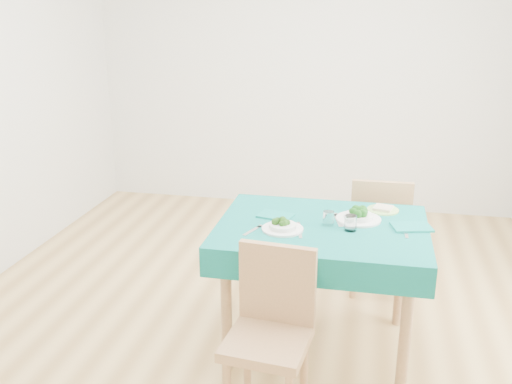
% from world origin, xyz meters
% --- Properties ---
extents(room_shell, '(4.02, 4.52, 2.73)m').
position_xyz_m(room_shell, '(0.00, 0.00, 1.35)').
color(room_shell, '#A88046').
rests_on(room_shell, ground).
extents(table, '(1.14, 0.87, 0.76)m').
position_xyz_m(table, '(0.42, -0.23, 0.38)').
color(table, '#08615B').
rests_on(table, ground).
extents(chair_near, '(0.42, 0.45, 0.93)m').
position_xyz_m(chair_near, '(0.24, -0.92, 0.47)').
color(chair_near, '#9A7048').
rests_on(chair_near, ground).
extents(chair_far, '(0.39, 0.43, 0.97)m').
position_xyz_m(chair_far, '(0.75, 0.54, 0.48)').
color(chair_far, '#9A7048').
rests_on(chair_far, ground).
extents(bowl_near, '(0.23, 0.23, 0.07)m').
position_xyz_m(bowl_near, '(0.22, -0.34, 0.79)').
color(bowl_near, white).
rests_on(bowl_near, table).
extents(bowl_far, '(0.25, 0.25, 0.08)m').
position_xyz_m(bowl_far, '(0.61, -0.11, 0.80)').
color(bowl_far, white).
rests_on(bowl_far, table).
extents(fork_near, '(0.08, 0.16, 0.00)m').
position_xyz_m(fork_near, '(0.06, -0.39, 0.76)').
color(fork_near, silver).
rests_on(fork_near, table).
extents(knife_near, '(0.06, 0.23, 0.00)m').
position_xyz_m(knife_near, '(0.31, -0.33, 0.76)').
color(knife_near, silver).
rests_on(knife_near, table).
extents(fork_far, '(0.07, 0.20, 0.00)m').
position_xyz_m(fork_far, '(0.50, -0.14, 0.76)').
color(fork_far, silver).
rests_on(fork_far, table).
extents(knife_far, '(0.03, 0.23, 0.00)m').
position_xyz_m(knife_far, '(0.87, -0.22, 0.76)').
color(knife_far, silver).
rests_on(knife_far, table).
extents(napkin_near, '(0.22, 0.17, 0.01)m').
position_xyz_m(napkin_near, '(0.14, -0.14, 0.76)').
color(napkin_near, '#0C6B64').
rests_on(napkin_near, table).
extents(napkin_far, '(0.24, 0.19, 0.01)m').
position_xyz_m(napkin_far, '(0.90, -0.17, 0.76)').
color(napkin_far, '#0C6B64').
rests_on(napkin_far, table).
extents(tumbler_center, '(0.06, 0.06, 0.08)m').
position_xyz_m(tumbler_center, '(0.45, -0.22, 0.80)').
color(tumbler_center, white).
rests_on(tumbler_center, table).
extents(tumbler_side, '(0.07, 0.07, 0.08)m').
position_xyz_m(tumbler_side, '(0.58, -0.27, 0.80)').
color(tumbler_side, white).
rests_on(tumbler_side, table).
extents(side_plate, '(0.18, 0.18, 0.01)m').
position_xyz_m(side_plate, '(0.75, 0.08, 0.76)').
color(side_plate, '#9DD266').
rests_on(side_plate, table).
extents(bread_slice, '(0.12, 0.12, 0.02)m').
position_xyz_m(bread_slice, '(0.75, 0.08, 0.77)').
color(bread_slice, beige).
rests_on(bread_slice, side_plate).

